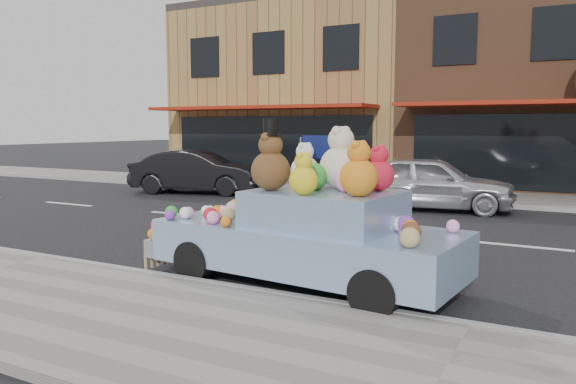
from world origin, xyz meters
The scene contains 9 objects.
ground centered at (0.00, 0.00, 0.00)m, with size 120.00×120.00×0.00m, color black.
far_sidewalk centered at (0.00, 6.50, 0.06)m, with size 60.00×3.00×0.12m, color gray.
near_kerb centered at (0.00, -5.00, 0.07)m, with size 60.00×0.12×0.13m, color gray.
far_kerb centered at (0.00, 5.00, 0.07)m, with size 60.00×0.12×0.13m, color gray.
storefront_left centered at (-10.00, 11.97, 3.64)m, with size 10.00×9.80×7.30m.
storefront_mid centered at (0.00, 11.97, 3.64)m, with size 10.00×9.80×7.30m.
car_silver centered at (-2.61, 3.78, 0.73)m, with size 1.71×4.26×1.45m, color silver.
car_dark centered at (-10.35, 3.86, 0.71)m, with size 1.51×4.33×1.43m, color black.
art_car centered at (-2.37, -4.15, 0.80)m, with size 4.63×2.16×2.33m.
Camera 1 is at (0.99, -11.05, 2.22)m, focal length 35.00 mm.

